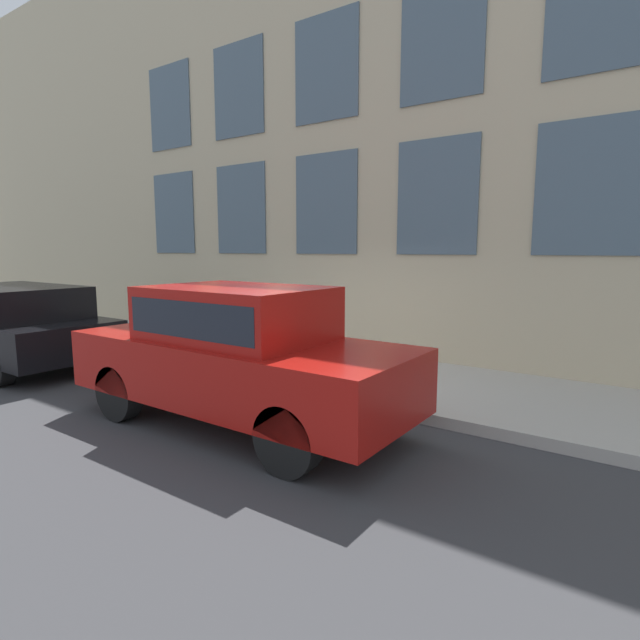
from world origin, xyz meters
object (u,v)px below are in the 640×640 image
parked_car_red_near (238,350)px  parked_truck_black_far (13,320)px  fire_hydrant (325,362)px  person (315,332)px

parked_car_red_near → parked_truck_black_far: parked_car_red_near is taller
fire_hydrant → parked_truck_black_far: 6.57m
person → parked_truck_black_far: bearing=-101.6°
fire_hydrant → parked_car_red_near: bearing=174.7°
fire_hydrant → person: person is taller
person → parked_truck_black_far: (-2.21, 5.84, -0.01)m
parked_truck_black_far → parked_car_red_near: bearing=-89.2°
parked_car_red_near → parked_truck_black_far: size_ratio=0.98×
person → parked_car_red_near: parked_car_red_near is taller
person → parked_car_red_near: 2.15m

